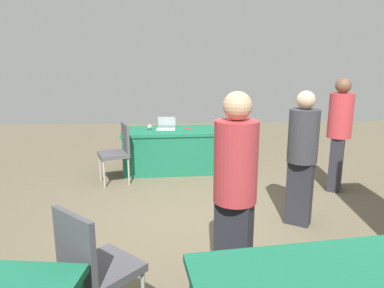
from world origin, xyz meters
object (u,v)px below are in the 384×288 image
Objects in this scene: chair_aisle at (93,264)px; person_attendee_standing at (302,152)px; person_attendee_browsing at (235,186)px; scissors_red at (188,128)px; laptop_silver at (166,127)px; yarn_ball at (150,127)px; chair_near_front at (118,150)px; table_foreground at (169,150)px; person_presenter at (339,129)px.

chair_aisle is 0.61× the size of person_attendee_standing.
person_attendee_browsing reaches higher than scissors_red.
person_attendee_browsing reaches higher than laptop_silver.
person_attendee_standing reaches higher than laptop_silver.
chair_aisle is at bearing 87.75° from yarn_ball.
chair_aisle is 4.00m from yarn_ball.
chair_aisle is 1.18m from person_attendee_browsing.
chair_aisle is 2.85× the size of laptop_silver.
person_attendee_standing is 0.94× the size of person_attendee_browsing.
chair_near_front is 10.44× the size of yarn_ball.
person_presenter is at bearing 154.89° from table_foreground.
person_attendee_standing reaches higher than scissors_red.
table_foreground is at bearing -132.92° from scissors_red.
chair_aisle reaches higher than chair_near_front.
chair_near_front reaches higher than scissors_red.
person_presenter reaches higher than yarn_ball.
person_attendee_standing is at bearing 124.13° from table_foreground.
laptop_silver is at bearing -57.42° from table_foreground.
table_foreground is at bearing -72.02° from chair_near_front.
person_attendee_standing is 4.64× the size of laptop_silver.
chair_near_front is at bearing 138.88° from chair_aisle.
person_presenter is 1.00× the size of person_attendee_browsing.
chair_aisle is at bearing -68.40° from scissors_red.
person_attendee_standing is (-1.54, 2.27, 0.51)m from table_foreground.
person_presenter reaches higher than scissors_red.
laptop_silver is 1.89× the size of scissors_red.
person_attendee_standing is (-2.34, 1.65, 0.34)m from chair_near_front.
laptop_silver is 0.38m from scissors_red.
person_attendee_standing is 17.49× the size of yarn_ball.
chair_near_front is at bearing 37.14° from table_foreground.
person_presenter reaches higher than chair_aisle.
yarn_ball reaches higher than scissors_red.
chair_near_front reaches higher than yarn_ball.
person_attendee_standing is (-2.03, -1.69, 0.31)m from chair_aisle.
person_presenter is 18.50× the size of yarn_ball.
person_attendee_browsing is 3.67m from yarn_ball.
person_attendee_standing reaches higher than chair_aisle.
chair_near_front is 3.37m from person_presenter.
yarn_ball is (0.29, 0.04, 0.01)m from laptop_silver.
person_attendee_browsing is at bearing -9.82° from person_presenter.
laptop_silver is at bearing -172.66° from yarn_ball.
person_attendee_standing reaches higher than yarn_ball.
chair_aisle is 2.66m from person_attendee_standing.
table_foreground is 1.06× the size of person_attendee_standing.
laptop_silver is at bearing -22.58° from person_attendee_standing.
yarn_ball is at bearing 131.98° from person_attendee_browsing.
chair_aisle reaches higher than table_foreground.
chair_near_front is 0.97× the size of chair_aisle.
table_foreground is at bearing -85.17° from person_presenter.
scissors_red is at bearing -166.11° from table_foreground.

